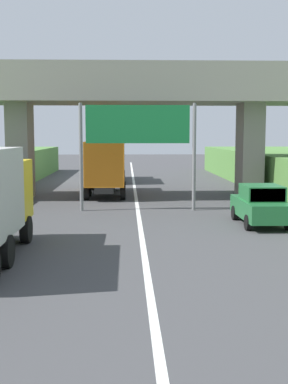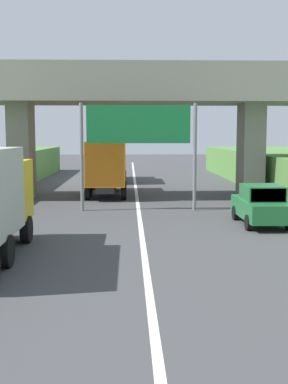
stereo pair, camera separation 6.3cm
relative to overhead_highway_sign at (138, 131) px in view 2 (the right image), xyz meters
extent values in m
cube|color=white|center=(0.00, -1.19, -4.00)|extent=(0.20, 91.49, 0.01)
cube|color=gray|center=(0.00, 5.25, 2.26)|extent=(40.00, 4.80, 1.10)
cube|color=gray|center=(0.00, 3.03, 3.36)|extent=(40.00, 0.36, 1.10)
cube|color=gray|center=(0.00, 7.47, 3.36)|extent=(40.00, 0.36, 1.10)
cube|color=gray|center=(-6.96, 5.25, -1.15)|extent=(1.30, 2.20, 5.71)
cube|color=gray|center=(6.96, 5.25, -1.15)|extent=(1.30, 2.20, 5.71)
cylinder|color=slate|center=(-2.85, 0.00, -1.30)|extent=(0.18, 0.18, 5.41)
cylinder|color=slate|center=(2.85, 0.00, -1.30)|extent=(0.18, 0.18, 5.41)
cube|color=#167238|center=(0.00, 0.00, 0.36)|extent=(5.20, 0.12, 1.90)
cube|color=white|center=(0.00, -0.01, 0.36)|extent=(4.89, 0.01, 1.67)
cube|color=#2D3842|center=(-5.12, -6.54, -1.81)|extent=(1.89, 0.06, 0.90)
cylinder|color=black|center=(-4.15, -7.56, -3.52)|extent=(0.30, 0.96, 0.96)
cylinder|color=black|center=(-4.05, -10.95, -3.52)|extent=(0.30, 0.96, 0.96)
cube|color=black|center=(-1.94, 16.58, -3.34)|extent=(1.10, 7.30, 0.36)
cube|color=silver|center=(-1.94, 19.18, -2.11)|extent=(2.10, 2.10, 2.10)
cube|color=#2D3842|center=(-1.94, 20.20, -1.81)|extent=(1.89, 0.06, 0.90)
cube|color=silver|center=(-1.94, 15.53, -1.86)|extent=(2.30, 5.20, 2.60)
cube|color=#A8A8A4|center=(-1.94, 12.95, -1.86)|extent=(2.21, 0.04, 2.50)
cylinder|color=black|center=(-2.91, 19.18, -3.52)|extent=(0.30, 0.96, 0.96)
cylinder|color=black|center=(-0.97, 19.18, -3.52)|extent=(0.30, 0.96, 0.96)
cylinder|color=black|center=(-3.01, 14.10, -3.52)|extent=(0.30, 0.96, 0.96)
cylinder|color=black|center=(-0.87, 14.10, -3.52)|extent=(0.30, 0.96, 0.96)
cylinder|color=black|center=(-3.01, 15.79, -3.52)|extent=(0.30, 0.96, 0.96)
cylinder|color=black|center=(-0.87, 15.79, -3.52)|extent=(0.30, 0.96, 0.96)
cube|color=black|center=(-1.86, 6.72, -3.34)|extent=(1.10, 7.30, 0.36)
cube|color=orange|center=(-1.86, 9.32, -2.11)|extent=(2.10, 2.10, 2.10)
cube|color=#2D3842|center=(-1.86, 10.34, -1.81)|extent=(1.89, 0.06, 0.90)
cube|color=orange|center=(-1.86, 5.67, -1.86)|extent=(2.30, 5.20, 2.60)
cube|color=#AC5B13|center=(-1.86, 3.09, -1.86)|extent=(2.21, 0.04, 2.50)
cylinder|color=black|center=(-2.83, 9.32, -3.52)|extent=(0.30, 0.96, 0.96)
cylinder|color=black|center=(-0.89, 9.32, -3.52)|extent=(0.30, 0.96, 0.96)
cylinder|color=black|center=(-2.93, 4.24, -3.52)|extent=(0.30, 0.96, 0.96)
cylinder|color=black|center=(-0.79, 4.24, -3.52)|extent=(0.30, 0.96, 0.96)
cylinder|color=black|center=(-2.93, 5.93, -3.52)|extent=(0.30, 0.96, 0.96)
cylinder|color=black|center=(-0.79, 5.93, -3.52)|extent=(0.30, 0.96, 0.96)
cube|color=#236B38|center=(5.15, -4.24, -3.30)|extent=(1.76, 4.10, 0.76)
cube|color=#236B38|center=(5.15, -4.39, -2.60)|extent=(1.56, 1.90, 0.64)
cube|color=#2D3842|center=(5.15, -5.31, -2.60)|extent=(1.44, 0.06, 0.54)
cylinder|color=black|center=(4.33, -2.97, -3.68)|extent=(0.22, 0.64, 0.64)
cylinder|color=black|center=(5.97, -2.97, -3.68)|extent=(0.22, 0.64, 0.64)
cylinder|color=black|center=(4.33, -5.51, -3.68)|extent=(0.22, 0.64, 0.64)
camera|label=1|loc=(-0.55, -25.32, -0.16)|focal=47.05mm
camera|label=2|loc=(-0.48, -25.32, -0.16)|focal=47.05mm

